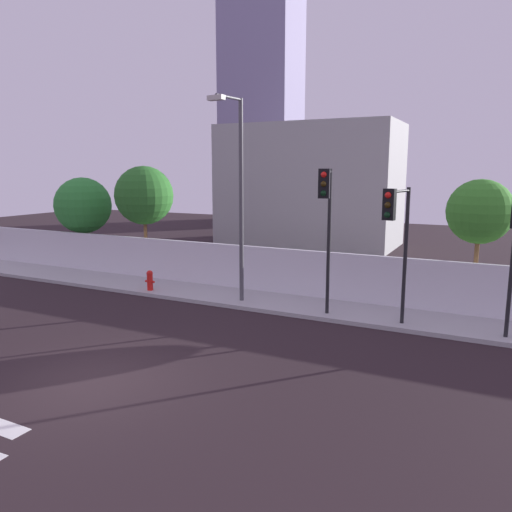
{
  "coord_description": "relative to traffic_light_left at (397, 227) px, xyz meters",
  "views": [
    {
      "loc": [
        8.49,
        -8.22,
        5.02
      ],
      "look_at": [
        1.17,
        6.5,
        2.14
      ],
      "focal_mm": 34.54,
      "sensor_mm": 36.0,
      "label": 1
    }
  ],
  "objects": [
    {
      "name": "tower_on_skyline",
      "position": [
        -18.4,
        28.77,
        10.7
      ],
      "size": [
        6.9,
        5.0,
        28.11
      ],
      "primitive_type": "cube",
      "color": "gray",
      "rests_on": "ground"
    },
    {
      "name": "low_building_distant",
      "position": [
        -8.99,
        16.77,
        0.65
      ],
      "size": [
        11.7,
        6.0,
        8.01
      ],
      "primitive_type": "cube",
      "color": "#9E9E9E",
      "rests_on": "ground"
    },
    {
      "name": "roadside_tree_midright",
      "position": [
        2.1,
        3.81,
        0.23
      ],
      "size": [
        2.25,
        2.25,
        4.72
      ],
      "color": "brown",
      "rests_on": "ground"
    },
    {
      "name": "perimeter_wall",
      "position": [
        -5.75,
        2.77,
        -2.3
      ],
      "size": [
        36.0,
        0.18,
        1.8
      ],
      "primitive_type": "cube",
      "color": "silver",
      "rests_on": "sidewalk"
    },
    {
      "name": "traffic_light_right",
      "position": [
        -2.24,
        0.13,
        0.38
      ],
      "size": [
        0.47,
        1.57,
        4.91
      ],
      "color": "black",
      "rests_on": "sidewalk"
    },
    {
      "name": "street_lamp_curbside",
      "position": [
        -5.83,
        0.84,
        1.07
      ],
      "size": [
        0.62,
        1.65,
        7.37
      ],
      "color": "#4C4C51",
      "rests_on": "sidewalk"
    },
    {
      "name": "roadside_tree_leftmost",
      "position": [
        -16.54,
        3.81,
        -0.14
      ],
      "size": [
        2.87,
        2.87,
        4.66
      ],
      "color": "brown",
      "rests_on": "ground"
    },
    {
      "name": "roadside_tree_midleft",
      "position": [
        -12.55,
        3.81,
        0.46
      ],
      "size": [
        2.79,
        2.79,
        5.22
      ],
      "color": "brown",
      "rests_on": "ground"
    },
    {
      "name": "fire_hydrant",
      "position": [
        -9.92,
        0.74,
        -2.76
      ],
      "size": [
        0.44,
        0.26,
        0.83
      ],
      "color": "red",
      "rests_on": "sidewalk"
    },
    {
      "name": "ground_plane",
      "position": [
        -5.75,
        -6.72,
        -3.35
      ],
      "size": [
        80.0,
        80.0,
        0.0
      ],
      "primitive_type": "plane",
      "color": "black"
    },
    {
      "name": "traffic_light_left",
      "position": [
        0.0,
        0.0,
        0.0
      ],
      "size": [
        0.52,
        1.74,
        4.35
      ],
      "color": "black",
      "rests_on": "sidewalk"
    },
    {
      "name": "sidewalk",
      "position": [
        -5.75,
        1.48,
        -3.28
      ],
      "size": [
        36.0,
        2.4,
        0.15
      ],
      "primitive_type": "cube",
      "color": "#A7A7A7",
      "rests_on": "ground"
    }
  ]
}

